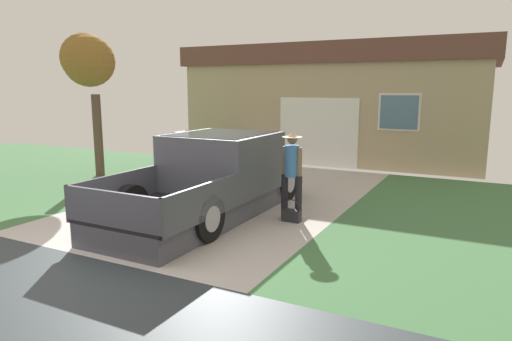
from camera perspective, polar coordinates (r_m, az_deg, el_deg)
The scene contains 6 objects.
pickup_truck at distance 9.48m, azimuth -4.65°, elevation -0.77°, with size 2.11×5.25×1.62m.
person_with_hat at distance 8.83m, azimuth 4.52°, elevation 0.17°, with size 0.45×0.39×1.72m.
handbag at distance 8.83m, azimuth 4.50°, elevation -5.53°, with size 0.35×0.17×0.44m.
house_with_garage at distance 17.92m, azimuth 10.90°, elevation 8.48°, with size 10.57×6.36×4.01m.
front_yard_tree at distance 14.11m, azimuth -20.38°, elevation 12.69°, with size 1.64×1.51×4.09m.
wheeled_trash_bin at distance 15.32m, azimuth -8.76°, elevation 2.92°, with size 0.60×0.72×1.11m.
Camera 1 is at (5.14, -4.69, 2.54)m, focal length 31.89 mm.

